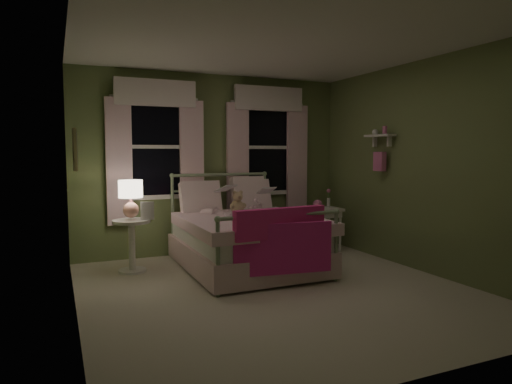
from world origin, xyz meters
name	(u,v)px	position (x,y,z in m)	size (l,w,h in m)	color
room_shell	(277,169)	(0.00, 0.00, 1.30)	(4.20, 4.20, 4.20)	silver
bed	(246,238)	(0.07, 1.03, 0.38)	(1.58, 2.03, 1.18)	white
pink_throw	(282,233)	(0.06, 0.01, 0.61)	(1.10, 0.26, 0.71)	#E82D84
child_left	(213,191)	(-0.22, 1.46, 0.96)	(0.28, 0.19, 0.78)	#F7D1DD
child_right	(252,191)	(0.34, 1.46, 0.94)	(0.36, 0.28, 0.73)	#F7D1DD
book_left	(220,192)	(-0.22, 1.21, 0.96)	(0.20, 0.27, 0.03)	beige
book_right	(259,194)	(0.34, 1.21, 0.92)	(0.20, 0.27, 0.02)	beige
teddy_bear	(237,204)	(0.06, 1.30, 0.79)	(0.23, 0.19, 0.31)	tan
nightstand_left	(132,238)	(-1.30, 1.39, 0.42)	(0.46, 0.46, 0.65)	white
table_lamp	(131,195)	(-1.30, 1.39, 0.95)	(0.29, 0.29, 0.46)	#E59C87
book_nightstand	(141,219)	(-1.20, 1.31, 0.66)	(0.16, 0.22, 0.02)	beige
nightstand_right	(323,215)	(1.49, 1.45, 0.55)	(0.50, 0.40, 0.64)	white
pink_toy	(318,204)	(1.39, 1.44, 0.71)	(0.14, 0.18, 0.14)	pink
bud_vase	(329,198)	(1.61, 1.50, 0.79)	(0.06, 0.06, 0.28)	white
window_left	(156,141)	(-0.85, 2.03, 1.62)	(1.34, 0.13, 1.96)	black
window_right	(268,143)	(0.85, 2.03, 1.62)	(1.34, 0.13, 1.96)	black
wall_shelf	(380,149)	(1.90, 0.70, 1.52)	(0.15, 0.50, 0.60)	white
framed_picture	(75,150)	(-1.95, 0.60, 1.50)	(0.03, 0.32, 0.42)	beige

